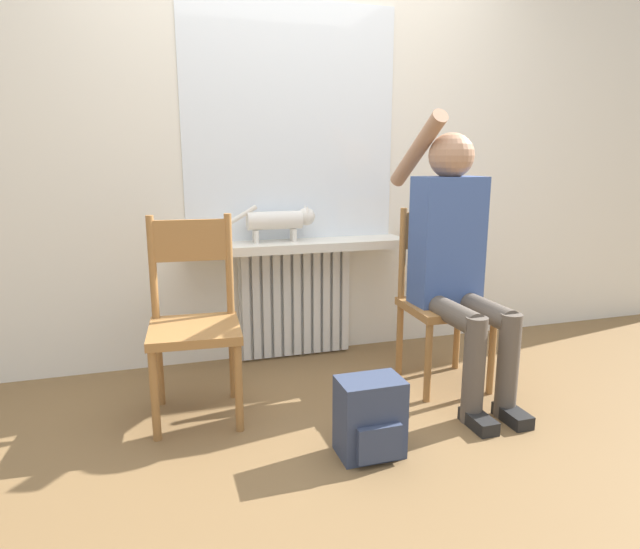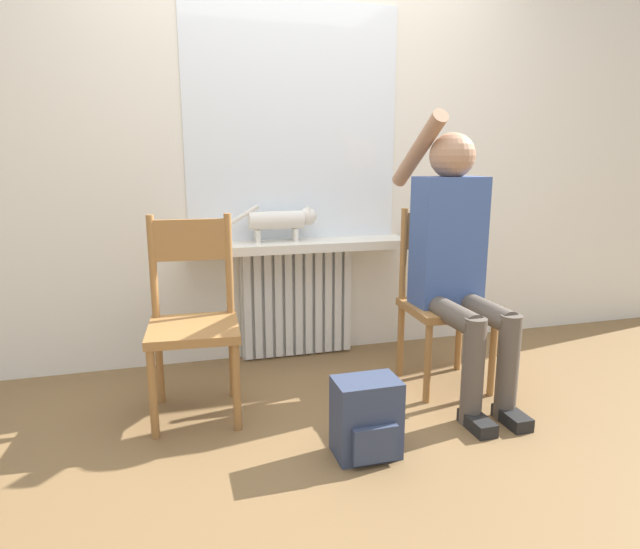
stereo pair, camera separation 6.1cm
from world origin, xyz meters
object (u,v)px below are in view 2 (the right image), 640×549
(chair_right, at_px, (443,298))
(backpack, at_px, (366,419))
(cat, at_px, (283,220))
(person, at_px, (456,253))
(chair_left, at_px, (193,317))

(chair_right, height_order, backpack, chair_right)
(cat, height_order, backpack, cat)
(chair_right, relative_size, person, 0.66)
(chair_left, distance_m, person, 1.31)
(person, bearing_deg, backpack, -143.84)
(chair_right, distance_m, cat, 0.99)
(chair_right, relative_size, backpack, 2.88)
(person, bearing_deg, chair_right, 89.60)
(chair_left, xyz_separation_m, chair_right, (1.28, 0.00, 0.00))
(chair_left, bearing_deg, cat, 49.23)
(person, relative_size, cat, 2.63)
(person, height_order, backpack, person)
(person, bearing_deg, chair_left, 175.05)
(person, xyz_separation_m, backpack, (-0.65, -0.47, -0.57))
(chair_left, height_order, cat, cat)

